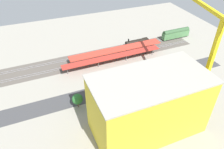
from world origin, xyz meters
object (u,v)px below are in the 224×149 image
object	(u,v)px
box_truck_2	(128,99)
box_truck_1	(130,94)
construction_building	(148,105)
street_tree_0	(130,83)
platform_canopy_far	(117,49)
street_tree_3	(107,88)
platform_canopy_near	(113,57)
passenger_coach	(176,33)
street_tree_2	(77,99)
parked_car_3	(125,79)
parked_car_1	(152,72)
box_truck_0	(125,96)
street_tree_4	(99,93)
tower_crane	(207,53)
traffic_light	(131,84)
locomotive	(138,43)
street_tree_1	(98,91)
parked_car_2	(139,76)
parked_car_4	(113,83)
parked_car_0	(166,69)

from	to	relation	value
box_truck_2	box_truck_1	bearing A→B (deg)	-131.75
box_truck_1	construction_building	bearing A→B (deg)	85.38
street_tree_0	platform_canopy_far	bearing A→B (deg)	-101.98
construction_building	street_tree_3	bearing A→B (deg)	-71.46
platform_canopy_near	street_tree_3	bearing A→B (deg)	63.06
passenger_coach	street_tree_2	world-z (taller)	street_tree_2
street_tree_0	construction_building	bearing A→B (deg)	82.26
passenger_coach	parked_car_3	world-z (taller)	passenger_coach
parked_car_1	street_tree_2	xyz separation A→B (m)	(38.32, 9.02, 3.32)
street_tree_3	box_truck_0	bearing A→B (deg)	150.05
box_truck_1	street_tree_4	world-z (taller)	street_tree_4
construction_building	passenger_coach	bearing A→B (deg)	-133.74
box_truck_0	parked_car_3	bearing A→B (deg)	-114.35
parked_car_1	parked_car_3	bearing A→B (deg)	0.47
construction_building	street_tree_2	xyz separation A→B (m)	(19.81, -18.79, -6.70)
construction_building	street_tree_2	bearing A→B (deg)	-44.68
street_tree_2	parked_car_3	bearing A→B (deg)	-159.93
box_truck_0	street_tree_2	distance (m)	19.47
tower_crane	parked_car_3	bearing A→B (deg)	-47.75
parked_car_1	traffic_light	xyz separation A→B (m)	(15.15, 7.89, 3.34)
tower_crane	traffic_light	xyz separation A→B (m)	(21.63, -14.72, -18.47)
locomotive	street_tree_1	distance (m)	51.68
parked_car_2	street_tree_4	xyz separation A→B (m)	(22.65, 8.86, 3.53)
construction_building	box_truck_2	xyz separation A→B (m)	(0.57, -14.13, -9.02)
box_truck_1	street_tree_0	xyz separation A→B (m)	(-1.22, -2.39, 3.94)
platform_canopy_far	box_truck_1	bearing A→B (deg)	76.82
street_tree_1	parked_car_4	bearing A→B (deg)	-137.21
platform_canopy_far	locomotive	size ratio (longest dim) A/B	3.28
parked_car_4	box_truck_0	world-z (taller)	box_truck_0
parked_car_3	construction_building	distance (m)	29.79
street_tree_1	locomotive	bearing A→B (deg)	-134.85
street_tree_0	street_tree_4	size ratio (longest dim) A/B	1.37
box_truck_0	parked_car_1	bearing A→B (deg)	-148.78
box_truck_0	parked_car_4	bearing A→B (deg)	-83.37
box_truck_2	street_tree_2	xyz separation A→B (m)	(19.23, -4.66, 2.32)
parked_car_2	box_truck_2	size ratio (longest dim) A/B	0.47
passenger_coach	parked_car_1	size ratio (longest dim) A/B	3.94
parked_car_1	passenger_coach	bearing A→B (deg)	-139.67
passenger_coach	traffic_light	xyz separation A→B (m)	(46.98, 34.92, 0.87)
box_truck_1	box_truck_2	distance (m)	2.83
box_truck_0	traffic_light	distance (m)	5.93
passenger_coach	traffic_light	distance (m)	58.54
platform_canopy_near	parked_car_4	xyz separation A→B (m)	(6.17, 15.24, -3.37)
tower_crane	box_truck_2	distance (m)	34.16
locomotive	street_tree_0	bearing A→B (deg)	58.32
parked_car_2	parked_car_0	bearing A→B (deg)	-179.81
platform_canopy_far	parked_car_0	distance (m)	27.60
box_truck_2	street_tree_4	bearing A→B (deg)	-23.74
parked_car_3	platform_canopy_far	bearing A→B (deg)	-101.72
box_truck_1	passenger_coach	bearing A→B (deg)	-141.80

